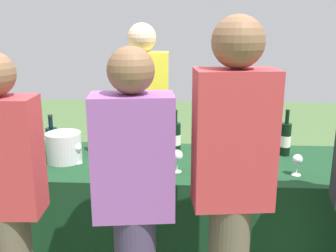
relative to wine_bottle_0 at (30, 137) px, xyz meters
The scene contains 19 objects.
tasting_table 1.14m from the wine_bottle_0, ahead, with size 2.57×0.81×0.78m, color #14381E.
wine_bottle_0 is the anchor object (origin of this frame).
wine_bottle_1 0.19m from the wine_bottle_0, 18.51° to the right, with size 0.08×0.08×0.30m.
wine_bottle_2 0.49m from the wine_bottle_0, ahead, with size 0.08×0.08×0.31m.
wine_bottle_3 0.80m from the wine_bottle_0, ahead, with size 0.08×0.08×0.32m.
wine_bottle_4 1.05m from the wine_bottle_0, ahead, with size 0.08×0.08×0.32m.
wine_bottle_5 1.67m from the wine_bottle_0, ahead, with size 0.07×0.07×0.32m.
wine_bottle_6 1.84m from the wine_bottle_0, ahead, with size 0.07×0.07×0.33m.
wine_glass_0 0.45m from the wine_bottle_0, 27.08° to the right, with size 0.06×0.06×0.14m.
wine_glass_1 0.68m from the wine_bottle_0, 24.02° to the right, with size 0.07×0.07×0.14m.
wine_glass_2 1.13m from the wine_bottle_0, 16.80° to the right, with size 0.07×0.07×0.15m.
wine_glass_3 1.30m from the wine_bottle_0, 13.62° to the right, with size 0.06×0.06×0.13m.
wine_glass_4 1.44m from the wine_bottle_0, 11.89° to the right, with size 0.07×0.07×0.14m.
wine_glass_5 1.86m from the wine_bottle_0, 10.46° to the right, with size 0.06×0.06×0.14m.
ice_bucket 0.35m from the wine_bottle_0, 29.53° to the right, with size 0.24×0.24×0.20m, color silver.
server_pouring 0.90m from the wine_bottle_0, 31.32° to the left, with size 0.43×0.25×1.70m.
guest_0 0.96m from the wine_bottle_0, 74.55° to the right, with size 0.37×0.22×1.58m.
guest_1 1.29m from the wine_bottle_0, 46.16° to the right, with size 0.41×0.26×1.61m.
guest_2 1.65m from the wine_bottle_0, 34.27° to the right, with size 0.39×0.24×1.74m.
Camera 1 is at (0.15, -2.51, 1.71)m, focal length 41.52 mm.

